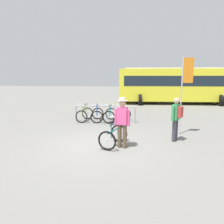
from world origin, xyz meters
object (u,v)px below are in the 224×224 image
object	(u,v)px
racked_bike_blue	(97,114)
person_with_featured_bike	(122,121)
racked_bike_lime	(85,114)
racked_bike_white	(123,115)
racked_bike_teal	(110,115)
featured_bicycle	(114,133)
pedestrian_with_backpack	(176,117)
banner_flag	(185,81)
bus_distant	(177,84)

from	to	relation	value
racked_bike_blue	person_with_featured_bike	size ratio (longest dim) A/B	0.68
racked_bike_lime	racked_bike_white	bearing A→B (deg)	1.24
racked_bike_lime	person_with_featured_bike	size ratio (longest dim) A/B	0.66
racked_bike_teal	featured_bicycle	size ratio (longest dim) A/B	0.89
pedestrian_with_backpack	racked_bike_teal	bearing A→B (deg)	133.58
racked_bike_blue	pedestrian_with_backpack	size ratio (longest dim) A/B	0.72
racked_bike_lime	racked_bike_teal	distance (m)	1.40
banner_flag	racked_bike_teal	bearing A→B (deg)	148.30
racked_bike_teal	banner_flag	xyz separation A→B (m)	(3.38, -2.09, 1.86)
racked_bike_blue	bus_distant	xyz separation A→B (m)	(5.44, 8.11, 1.37)
racked_bike_white	pedestrian_with_backpack	bearing A→B (deg)	-54.23
featured_bicycle	banner_flag	distance (m)	3.67
racked_bike_teal	banner_flag	world-z (taller)	banner_flag
featured_bicycle	person_with_featured_bike	xyz separation A→B (m)	(0.29, -0.24, 0.50)
racked_bike_teal	pedestrian_with_backpack	distance (m)	4.28
person_with_featured_bike	banner_flag	xyz separation A→B (m)	(2.38, 2.01, 1.28)
person_with_featured_bike	pedestrian_with_backpack	size ratio (longest dim) A/B	1.05
racked_bike_blue	pedestrian_with_backpack	world-z (taller)	pedestrian_with_backpack
racked_bike_lime	featured_bicycle	world-z (taller)	same
racked_bike_teal	banner_flag	distance (m)	4.39
person_with_featured_bike	bus_distant	bearing A→B (deg)	72.94
pedestrian_with_backpack	bus_distant	world-z (taller)	bus_distant
racked_bike_lime	bus_distant	world-z (taller)	bus_distant
racked_bike_lime	banner_flag	size ratio (longest dim) A/B	0.36
featured_bicycle	bus_distant	world-z (taller)	bus_distant
racked_bike_teal	racked_bike_blue	bearing A→B (deg)	-178.76
banner_flag	bus_distant	bearing A→B (deg)	82.40
racked_bike_teal	bus_distant	size ratio (longest dim) A/B	0.11
person_with_featured_bike	banner_flag	distance (m)	3.37
racked_bike_teal	featured_bicycle	bearing A→B (deg)	-79.65
racked_bike_white	bus_distant	bearing A→B (deg)	63.43
featured_bicycle	racked_bike_white	bearing A→B (deg)	90.07
pedestrian_with_backpack	bus_distant	distance (m)	11.34
racked_bike_white	pedestrian_with_backpack	world-z (taller)	pedestrian_with_backpack
racked_bike_blue	banner_flag	size ratio (longest dim) A/B	0.37
person_with_featured_bike	pedestrian_with_backpack	bearing A→B (deg)	27.99
banner_flag	pedestrian_with_backpack	bearing A→B (deg)	-114.84
racked_bike_blue	person_with_featured_bike	distance (m)	4.46
featured_bicycle	bus_distant	size ratio (longest dim) A/B	0.12
person_with_featured_bike	racked_bike_lime	bearing A→B (deg)	120.54
person_with_featured_bike	banner_flag	size ratio (longest dim) A/B	0.54
racked_bike_lime	pedestrian_with_backpack	size ratio (longest dim) A/B	0.70
person_with_featured_bike	racked_bike_teal	bearing A→B (deg)	103.70
racked_bike_lime	banner_flag	distance (m)	5.53
racked_bike_blue	featured_bicycle	world-z (taller)	same
racked_bike_teal	person_with_featured_bike	distance (m)	4.26
racked_bike_blue	featured_bicycle	size ratio (longest dim) A/B	0.94
racked_bike_blue	racked_bike_white	xyz separation A→B (m)	(1.40, 0.03, 0.00)
racked_bike_teal	bus_distant	distance (m)	9.48
racked_bike_lime	banner_flag	xyz separation A→B (m)	(4.78, -2.06, 1.86)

